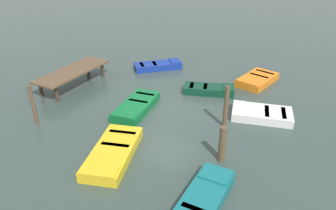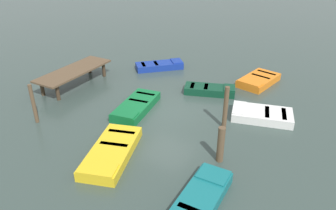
# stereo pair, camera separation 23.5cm
# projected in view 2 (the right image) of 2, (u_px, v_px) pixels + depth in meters

# --- Properties ---
(ground_plane) EXTENTS (80.00, 80.00, 0.00)m
(ground_plane) POSITION_uv_depth(u_px,v_px,m) (168.00, 111.00, 15.88)
(ground_plane) COLOR #33423D
(dock_segment) EXTENTS (4.71, 1.78, 0.95)m
(dock_segment) POSITION_uv_depth(u_px,v_px,m) (74.00, 72.00, 18.29)
(dock_segment) COLOR brown
(dock_segment) RESTS_ON ground_plane
(rowboat_yellow) EXTENTS (3.70, 2.51, 0.46)m
(rowboat_yellow) POSITION_uv_depth(u_px,v_px,m) (112.00, 152.00, 12.53)
(rowboat_yellow) COLOR gold
(rowboat_yellow) RESTS_ON ground_plane
(rowboat_green) EXTENTS (3.35, 1.86, 0.46)m
(rowboat_green) POSITION_uv_depth(u_px,v_px,m) (136.00, 106.00, 15.90)
(rowboat_green) COLOR #0F602D
(rowboat_green) RESTS_ON ground_plane
(rowboat_dark_green) EXTENTS (1.90, 2.90, 0.46)m
(rowboat_dark_green) POSITION_uv_depth(u_px,v_px,m) (210.00, 90.00, 17.60)
(rowboat_dark_green) COLOR #0C3823
(rowboat_dark_green) RESTS_ON ground_plane
(rowboat_blue) EXTENTS (2.87, 2.87, 0.46)m
(rowboat_blue) POSITION_uv_depth(u_px,v_px,m) (160.00, 66.00, 20.88)
(rowboat_blue) COLOR navy
(rowboat_blue) RESTS_ON ground_plane
(rowboat_orange) EXTENTS (2.98, 1.96, 0.46)m
(rowboat_orange) POSITION_uv_depth(u_px,v_px,m) (258.00, 80.00, 18.76)
(rowboat_orange) COLOR orange
(rowboat_orange) RESTS_ON ground_plane
(rowboat_white) EXTENTS (2.19, 3.06, 0.46)m
(rowboat_white) POSITION_uv_depth(u_px,v_px,m) (262.00, 114.00, 15.16)
(rowboat_white) COLOR silver
(rowboat_white) RESTS_ON ground_plane
(rowboat_teal) EXTENTS (3.85, 1.30, 0.46)m
(rowboat_teal) POSITION_uv_depth(u_px,v_px,m) (196.00, 206.00, 10.01)
(rowboat_teal) COLOR #14666B
(rowboat_teal) RESTS_ON ground_plane
(mooring_piling_mid_left) EXTENTS (0.20, 0.20, 2.00)m
(mooring_piling_mid_left) POSITION_uv_depth(u_px,v_px,m) (226.00, 108.00, 14.11)
(mooring_piling_mid_left) COLOR brown
(mooring_piling_mid_left) RESTS_ON ground_plane
(mooring_piling_center) EXTENTS (0.27, 0.27, 1.49)m
(mooring_piling_center) POSITION_uv_depth(u_px,v_px,m) (221.00, 145.00, 12.06)
(mooring_piling_center) COLOR brown
(mooring_piling_center) RESTS_ON ground_plane
(mooring_piling_far_left) EXTENTS (0.17, 0.17, 1.90)m
(mooring_piling_far_left) POSITION_uv_depth(u_px,v_px,m) (33.00, 104.00, 14.53)
(mooring_piling_far_left) COLOR brown
(mooring_piling_far_left) RESTS_ON ground_plane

